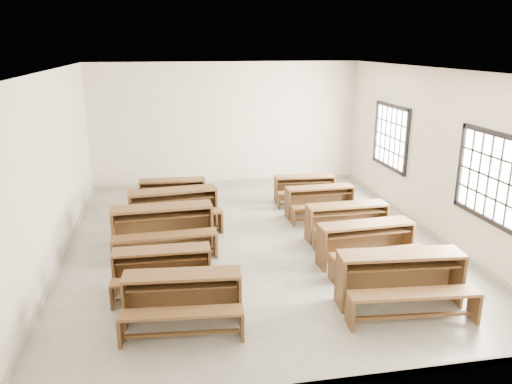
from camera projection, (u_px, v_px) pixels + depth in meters
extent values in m
plane|color=gray|center=(256.00, 242.00, 9.49)|extent=(8.50, 8.50, 0.00)
cube|color=silver|center=(256.00, 71.00, 8.59)|extent=(7.00, 8.50, 0.05)
cube|color=beige|center=(227.00, 125.00, 13.02)|extent=(7.00, 0.05, 3.20)
cube|color=beige|center=(332.00, 252.00, 5.06)|extent=(7.00, 0.05, 3.20)
cube|color=beige|center=(54.00, 169.00, 8.43)|extent=(0.05, 8.50, 3.20)
cube|color=beige|center=(432.00, 153.00, 9.64)|extent=(0.05, 8.50, 3.20)
cube|color=gray|center=(228.00, 182.00, 13.47)|extent=(7.00, 0.04, 0.10)
cube|color=gray|center=(326.00, 382.00, 5.49)|extent=(7.00, 0.04, 0.10)
cube|color=gray|center=(64.00, 253.00, 8.87)|extent=(0.04, 8.50, 0.10)
cube|color=gray|center=(425.00, 228.00, 10.09)|extent=(0.04, 8.50, 0.10)
cube|color=white|center=(490.00, 176.00, 7.95)|extent=(0.02, 1.50, 1.30)
cube|color=black|center=(495.00, 133.00, 7.75)|extent=(0.06, 1.62, 0.08)
cube|color=black|center=(483.00, 217.00, 8.14)|extent=(0.06, 1.62, 0.08)
cube|color=black|center=(461.00, 165.00, 8.69)|extent=(0.06, 0.08, 1.46)
cube|color=white|center=(391.00, 137.00, 11.34)|extent=(0.02, 1.50, 1.30)
cube|color=black|center=(393.00, 106.00, 11.14)|extent=(0.06, 1.62, 0.08)
cube|color=black|center=(388.00, 166.00, 11.53)|extent=(0.06, 1.62, 0.08)
cube|color=black|center=(407.00, 143.00, 10.59)|extent=(0.06, 0.08, 1.46)
cube|color=black|center=(376.00, 131.00, 12.08)|extent=(0.06, 0.08, 1.46)
cube|color=brown|center=(182.00, 275.00, 6.62)|extent=(1.59, 0.52, 0.04)
cube|color=brown|center=(184.00, 292.00, 6.89)|extent=(1.56, 0.17, 0.67)
cube|color=#50331B|center=(125.00, 301.00, 6.65)|extent=(0.07, 0.39, 0.67)
cube|color=#50331B|center=(240.00, 296.00, 6.79)|extent=(0.07, 0.39, 0.67)
cube|color=#50331B|center=(182.00, 285.00, 6.64)|extent=(1.47, 0.42, 0.02)
cube|color=brown|center=(181.00, 313.00, 6.24)|extent=(1.58, 0.41, 0.04)
cube|color=#50331B|center=(120.00, 331.00, 6.23)|extent=(0.06, 0.28, 0.37)
cube|color=#50331B|center=(242.00, 324.00, 6.37)|extent=(0.06, 0.28, 0.37)
cube|color=#50331B|center=(182.00, 333.00, 6.33)|extent=(1.45, 0.17, 0.04)
cube|color=brown|center=(161.00, 250.00, 7.52)|extent=(1.47, 0.39, 0.04)
cube|color=brown|center=(163.00, 265.00, 7.77)|extent=(1.46, 0.06, 0.62)
cube|color=#50331B|center=(115.00, 273.00, 7.51)|extent=(0.04, 0.37, 0.62)
cube|color=#50331B|center=(209.00, 267.00, 7.73)|extent=(0.04, 0.37, 0.62)
cube|color=#50331B|center=(162.00, 258.00, 7.54)|extent=(1.36, 0.30, 0.02)
cube|color=brown|center=(162.00, 280.00, 7.18)|extent=(1.47, 0.28, 0.04)
cube|color=#50331B|center=(112.00, 296.00, 7.12)|extent=(0.04, 0.26, 0.35)
cube|color=#50331B|center=(212.00, 288.00, 7.35)|extent=(0.04, 0.26, 0.35)
cube|color=#50331B|center=(163.00, 297.00, 7.26)|extent=(1.35, 0.07, 0.04)
cube|color=brown|center=(162.00, 207.00, 9.02)|extent=(1.83, 0.53, 0.05)
cube|color=brown|center=(162.00, 224.00, 9.33)|extent=(1.81, 0.13, 0.77)
cube|color=#50331B|center=(113.00, 232.00, 8.94)|extent=(0.07, 0.45, 0.77)
cube|color=#50331B|center=(211.00, 224.00, 9.33)|extent=(0.07, 0.45, 0.77)
cube|color=#50331B|center=(162.00, 216.00, 9.04)|extent=(1.69, 0.41, 0.02)
cube|color=brown|center=(164.00, 236.00, 8.60)|extent=(1.82, 0.40, 0.05)
cube|color=#50331B|center=(113.00, 253.00, 8.48)|extent=(0.06, 0.32, 0.43)
cube|color=#50331B|center=(215.00, 244.00, 8.86)|extent=(0.06, 0.32, 0.43)
cube|color=#50331B|center=(165.00, 254.00, 8.70)|extent=(1.67, 0.13, 0.05)
cube|color=brown|center=(172.00, 191.00, 10.10)|extent=(1.81, 0.64, 0.04)
cube|color=brown|center=(172.00, 206.00, 10.39)|extent=(1.76, 0.25, 0.75)
cube|color=#50331B|center=(130.00, 213.00, 9.97)|extent=(0.09, 0.44, 0.75)
cube|color=#50331B|center=(215.00, 205.00, 10.45)|extent=(0.09, 0.44, 0.75)
cube|color=#50331B|center=(173.00, 198.00, 10.12)|extent=(1.67, 0.52, 0.02)
cube|color=brown|center=(177.00, 214.00, 9.69)|extent=(1.79, 0.51, 0.04)
cube|color=#50331B|center=(133.00, 230.00, 9.52)|extent=(0.08, 0.31, 0.42)
cube|color=#50331B|center=(221.00, 221.00, 10.00)|extent=(0.08, 0.31, 0.42)
cube|color=#50331B|center=(178.00, 230.00, 9.79)|extent=(1.63, 0.24, 0.04)
cube|color=brown|center=(172.00, 180.00, 11.35)|extent=(1.49, 0.43, 0.04)
cube|color=brown|center=(173.00, 192.00, 11.60)|extent=(1.48, 0.10, 0.63)
cube|color=#50331B|center=(141.00, 195.00, 11.34)|extent=(0.05, 0.37, 0.63)
cube|color=#50331B|center=(204.00, 193.00, 11.54)|extent=(0.05, 0.37, 0.63)
cube|color=#50331B|center=(172.00, 186.00, 11.37)|extent=(1.38, 0.33, 0.02)
cube|color=brown|center=(172.00, 198.00, 11.00)|extent=(1.49, 0.32, 0.04)
cube|color=#50331B|center=(140.00, 207.00, 10.95)|extent=(0.05, 0.26, 0.35)
cube|color=#50331B|center=(205.00, 205.00, 11.15)|extent=(0.05, 0.26, 0.35)
cube|color=#50331B|center=(173.00, 210.00, 11.08)|extent=(1.37, 0.10, 0.04)
cube|color=brown|center=(401.00, 254.00, 7.04)|extent=(1.80, 0.59, 0.04)
cube|color=brown|center=(394.00, 274.00, 7.35)|extent=(1.77, 0.19, 0.75)
cube|color=#50331B|center=(340.00, 282.00, 7.07)|extent=(0.08, 0.44, 0.75)
cube|color=#50331B|center=(456.00, 277.00, 7.24)|extent=(0.08, 0.44, 0.75)
cube|color=#50331B|center=(401.00, 265.00, 7.07)|extent=(1.66, 0.47, 0.02)
cube|color=brown|center=(415.00, 294.00, 6.62)|extent=(1.79, 0.46, 0.04)
cube|color=#50331B|center=(350.00, 313.00, 6.60)|extent=(0.07, 0.31, 0.42)
cube|color=#50331B|center=(474.00, 306.00, 6.77)|extent=(0.07, 0.31, 0.42)
cube|color=#50331B|center=(412.00, 316.00, 6.71)|extent=(1.64, 0.19, 0.04)
cube|color=brown|center=(366.00, 224.00, 8.40)|extent=(1.66, 0.52, 0.04)
cube|color=brown|center=(360.00, 240.00, 8.67)|extent=(1.63, 0.15, 0.69)
cube|color=#50331B|center=(321.00, 249.00, 8.31)|extent=(0.07, 0.41, 0.69)
cube|color=#50331B|center=(407.00, 240.00, 8.69)|extent=(0.07, 0.41, 0.69)
cube|color=#50331B|center=(366.00, 232.00, 8.42)|extent=(1.53, 0.41, 0.02)
cube|color=brown|center=(379.00, 252.00, 8.02)|extent=(1.65, 0.39, 0.04)
cube|color=#50331B|center=(333.00, 270.00, 7.89)|extent=(0.06, 0.29, 0.39)
cube|color=#50331B|center=(422.00, 259.00, 8.27)|extent=(0.06, 0.29, 0.39)
cube|color=#50331B|center=(378.00, 270.00, 8.11)|extent=(1.51, 0.15, 0.04)
cube|color=brown|center=(347.00, 205.00, 9.49)|extent=(1.57, 0.43, 0.04)
cube|color=brown|center=(343.00, 219.00, 9.75)|extent=(1.56, 0.08, 0.66)
cube|color=#50331B|center=(308.00, 225.00, 9.44)|extent=(0.05, 0.39, 0.66)
cube|color=#50331B|center=(383.00, 220.00, 9.74)|extent=(0.05, 0.39, 0.66)
cube|color=#50331B|center=(347.00, 212.00, 9.51)|extent=(1.45, 0.33, 0.02)
cube|color=brown|center=(356.00, 228.00, 9.12)|extent=(1.57, 0.31, 0.04)
cube|color=#50331B|center=(316.00, 242.00, 9.03)|extent=(0.05, 0.27, 0.37)
cube|color=#50331B|center=(394.00, 235.00, 9.33)|extent=(0.05, 0.27, 0.37)
cube|color=#50331B|center=(355.00, 243.00, 9.20)|extent=(1.45, 0.08, 0.04)
cube|color=brown|center=(320.00, 187.00, 10.79)|extent=(1.48, 0.40, 0.04)
cube|color=brown|center=(317.00, 200.00, 11.04)|extent=(1.47, 0.07, 0.63)
cube|color=#50331B|center=(287.00, 204.00, 10.75)|extent=(0.04, 0.37, 0.63)
cube|color=#50331B|center=(350.00, 200.00, 11.03)|extent=(0.04, 0.37, 0.63)
cube|color=#50331B|center=(320.00, 193.00, 10.81)|extent=(1.37, 0.30, 0.02)
cube|color=brown|center=(326.00, 206.00, 10.45)|extent=(1.48, 0.29, 0.04)
cube|color=#50331B|center=(293.00, 217.00, 10.36)|extent=(0.04, 0.26, 0.35)
cube|color=#50331B|center=(358.00, 212.00, 10.64)|extent=(0.04, 0.26, 0.35)
cube|color=#50331B|center=(326.00, 218.00, 10.53)|extent=(1.36, 0.07, 0.04)
cube|color=brown|center=(305.00, 176.00, 11.79)|extent=(1.43, 0.44, 0.04)
cube|color=brown|center=(303.00, 187.00, 12.03)|extent=(1.41, 0.12, 0.60)
cube|color=#50331B|center=(276.00, 190.00, 11.80)|extent=(0.06, 0.35, 0.60)
cube|color=#50331B|center=(332.00, 188.00, 11.96)|extent=(0.06, 0.35, 0.60)
cube|color=#50331B|center=(305.00, 182.00, 11.81)|extent=(1.32, 0.35, 0.02)
cube|color=brown|center=(308.00, 192.00, 11.45)|extent=(1.42, 0.34, 0.04)
cube|color=#50331B|center=(279.00, 201.00, 11.43)|extent=(0.05, 0.25, 0.34)
cube|color=#50331B|center=(337.00, 199.00, 11.58)|extent=(0.05, 0.25, 0.34)
cube|color=#50331B|center=(308.00, 203.00, 11.53)|extent=(1.31, 0.13, 0.04)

